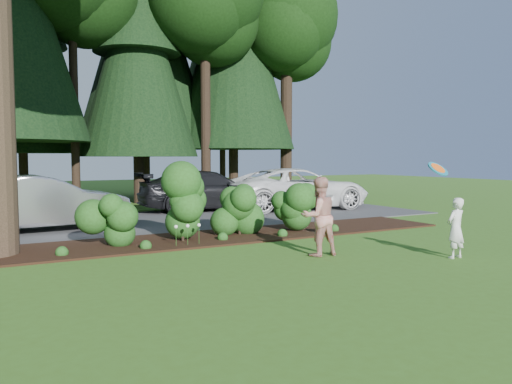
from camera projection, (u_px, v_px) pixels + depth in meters
ground at (244, 264)px, 10.33m from camera, size 80.00×80.00×0.00m
mulch_bed at (187, 240)px, 13.16m from camera, size 16.00×2.50×0.05m
driveway at (141, 222)px, 16.87m from camera, size 22.00×6.00×0.03m
shrub_row at (215, 209)px, 13.38m from camera, size 6.53×1.60×1.61m
lily_cluster at (188, 227)px, 12.24m from camera, size 0.69×0.09×0.57m
tree_wall at (90, 6)px, 24.06m from camera, size 25.66×12.15×17.09m
car_silver_wagon at (43, 203)px, 14.71m from camera, size 5.12×2.14×1.65m
car_white_suv at (297, 189)px, 20.98m from camera, size 6.42×3.46×1.71m
car_dark_suv at (207, 190)px, 20.49m from camera, size 5.80×2.76×1.63m
child at (456, 228)px, 10.86m from camera, size 0.51×0.37×1.33m
adult at (319, 216)px, 11.14m from camera, size 0.91×0.74×1.77m
frisbee at (438, 169)px, 10.36m from camera, size 0.48×0.38×0.33m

